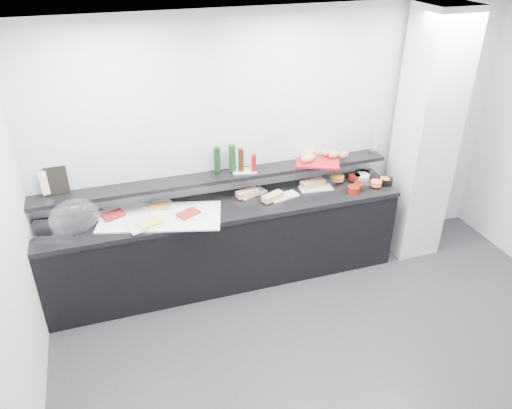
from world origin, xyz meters
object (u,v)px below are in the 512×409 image
object	(u,v)px
framed_print	(57,181)
bread_tray	(318,162)
cloche_base	(53,229)
carafe	(376,140)
condiment_tray	(244,171)
sandwich_plate_mid	(284,196)

from	to	relation	value
framed_print	bread_tray	size ratio (longest dim) A/B	0.59
cloche_base	carafe	distance (m)	3.37
condiment_tray	carafe	xyz separation A→B (m)	(1.48, 0.00, 0.14)
cloche_base	condiment_tray	distance (m)	1.88
sandwich_plate_mid	framed_print	distance (m)	2.18
cloche_base	carafe	size ratio (longest dim) A/B	1.45
condiment_tray	cloche_base	bearing A→B (deg)	-165.35
bread_tray	carafe	bearing A→B (deg)	28.63
framed_print	carafe	world-z (taller)	carafe
sandwich_plate_mid	carafe	xyz separation A→B (m)	(1.13, 0.20, 0.39)
framed_print	carafe	bearing A→B (deg)	-5.44
cloche_base	sandwich_plate_mid	xyz separation A→B (m)	(2.22, -0.04, -0.01)
carafe	condiment_tray	bearing A→B (deg)	-179.89
condiment_tray	bread_tray	size ratio (longest dim) A/B	0.54
framed_print	sandwich_plate_mid	bearing A→B (deg)	-11.73
cloche_base	carafe	xyz separation A→B (m)	(3.34, 0.17, 0.38)
condiment_tray	bread_tray	distance (m)	0.79
sandwich_plate_mid	framed_print	bearing A→B (deg)	158.77
sandwich_plate_mid	condiment_tray	xyz separation A→B (m)	(-0.36, 0.20, 0.25)
framed_print	carafe	xyz separation A→B (m)	(3.25, -0.09, 0.02)
cloche_base	sandwich_plate_mid	distance (m)	2.22
framed_print	condiment_tray	world-z (taller)	framed_print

